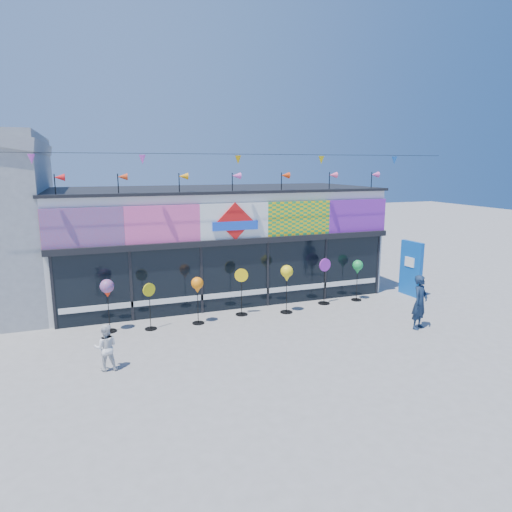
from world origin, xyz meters
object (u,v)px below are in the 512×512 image
spinner_1 (150,305)px  spinner_4 (287,275)px  spinner_6 (358,268)px  child (106,347)px  spinner_5 (325,280)px  blue_sign (411,268)px  spinner_0 (107,290)px  adult_man (420,302)px  spinner_3 (241,291)px  spinner_2 (197,287)px

spinner_1 → spinner_4: 4.61m
spinner_4 → spinner_6: spinner_4 is taller
spinner_4 → child: spinner_4 is taller
spinner_1 → spinner_5: 6.29m
spinner_1 → spinner_6: 7.64m
blue_sign → spinner_6: 2.32m
spinner_0 → adult_man: size_ratio=0.97×
spinner_5 → adult_man: (1.51, -3.27, -0.05)m
blue_sign → spinner_5: size_ratio=1.26×
spinner_3 → spinner_6: (4.55, 0.13, 0.38)m
spinner_4 → adult_man: adult_man is taller
spinner_2 → spinner_5: (4.78, 0.50, -0.33)m
spinner_4 → child: bearing=-156.7°
spinner_6 → child: 9.50m
spinner_1 → spinner_6: bearing=3.6°
blue_sign → adult_man: size_ratio=1.25×
spinner_2 → spinner_3: bearing=12.2°
spinner_2 → spinner_5: bearing=6.0°
adult_man → spinner_4: bearing=113.2°
spinner_3 → spinner_6: bearing=1.6°
spinner_0 → spinner_2: bearing=-4.5°
spinner_5 → child: (-7.65, -3.02, -0.30)m
spinner_4 → spinner_6: 3.07m
spinner_6 → adult_man: bearing=-87.0°
adult_man → spinner_3: bearing=121.1°
child → spinner_6: bearing=-155.3°
spinner_0 → spinner_3: bearing=1.7°
spinner_1 → child: 2.87m
spinner_3 → child: bearing=-147.2°
spinner_4 → adult_man: bearing=-41.2°
spinner_0 → spinner_4: spinner_4 is taller
blue_sign → spinner_1: (-9.92, -0.36, -0.29)m
spinner_1 → child: spinner_1 is taller
child → spinner_0: bearing=-87.6°
spinner_2 → spinner_0: bearing=175.5°
child → adult_man: bearing=-175.3°
spinner_1 → adult_man: size_ratio=0.87×
blue_sign → spinner_2: (-8.43, -0.35, 0.16)m
blue_sign → spinner_0: (-11.11, -0.14, 0.25)m
blue_sign → spinner_2: blue_sign is taller
spinner_3 → spinner_5: (3.21, 0.16, 0.05)m
spinner_4 → child: size_ratio=1.42×
spinner_0 → spinner_5: bearing=2.2°
spinner_1 → spinner_3: spinner_3 is taller
adult_man → spinner_5: bearing=89.3°
spinner_1 → spinner_2: size_ratio=0.96×
blue_sign → spinner_4: size_ratio=1.27×
spinner_3 → adult_man: (4.72, -3.11, -0.00)m
spinner_5 → spinner_4: bearing=-164.8°
spinner_3 → spinner_1: bearing=-173.5°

